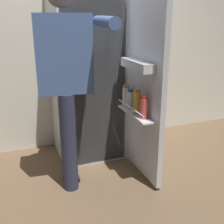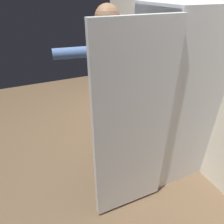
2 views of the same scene
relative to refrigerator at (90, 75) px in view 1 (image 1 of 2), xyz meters
The scene contains 4 objects.
ground_plane 0.96m from the refrigerator, 92.98° to the right, with size 5.85×5.85×0.00m, color brown.
kitchen_wall 0.62m from the refrigerator, 93.72° to the left, with size 4.40×0.10×2.60m, color silver.
refrigerator is the anchor object (origin of this frame).
person 0.60m from the refrigerator, 124.80° to the right, with size 0.53×0.75×1.63m.
Camera 1 is at (-0.75, -2.13, 1.39)m, focal length 46.35 mm.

